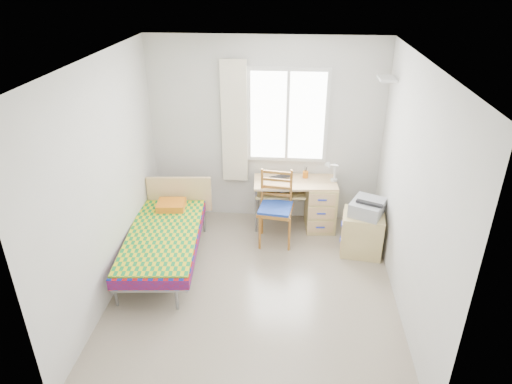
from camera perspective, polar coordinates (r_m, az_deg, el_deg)
floor at (r=5.45m, az=-0.18°, el=-11.86°), size 3.50×3.50×0.00m
ceiling at (r=4.33m, az=-0.23°, el=16.13°), size 3.50×3.50×0.00m
wall_back at (r=6.36m, az=1.17°, el=7.45°), size 3.20×0.00×3.20m
wall_left at (r=5.13m, az=-18.32°, el=1.14°), size 0.00×3.50×3.50m
wall_right at (r=4.89m, az=18.82°, el=-0.21°), size 0.00×3.50×3.50m
window at (r=6.25m, az=3.97°, el=9.45°), size 1.10×0.04×1.30m
curtain at (r=6.29m, az=-2.72°, el=8.63°), size 0.35×0.05×1.70m
floating_shelf at (r=5.89m, az=16.07°, el=13.47°), size 0.20×0.32×0.03m
bed at (r=5.78m, az=-11.29°, el=-5.27°), size 1.01×1.91×0.80m
desk at (r=6.46m, az=7.44°, el=-1.32°), size 1.17×0.60×0.71m
chair at (r=6.02m, az=2.55°, el=-1.46°), size 0.48×0.48×1.00m
cabinet at (r=6.06m, az=13.09°, el=-5.02°), size 0.57×0.52×0.56m
printer at (r=5.90m, az=13.77°, el=-1.84°), size 0.52×0.55×0.19m
laptop at (r=6.35m, az=3.26°, el=1.70°), size 0.36×0.31×0.02m
pen_cup at (r=6.41m, az=6.19°, el=2.19°), size 0.08×0.08×0.09m
task_lamp at (r=6.19m, az=9.38°, el=2.80°), size 0.21×0.30×0.35m
book at (r=6.34m, az=2.90°, el=0.41°), size 0.18×0.23×0.02m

